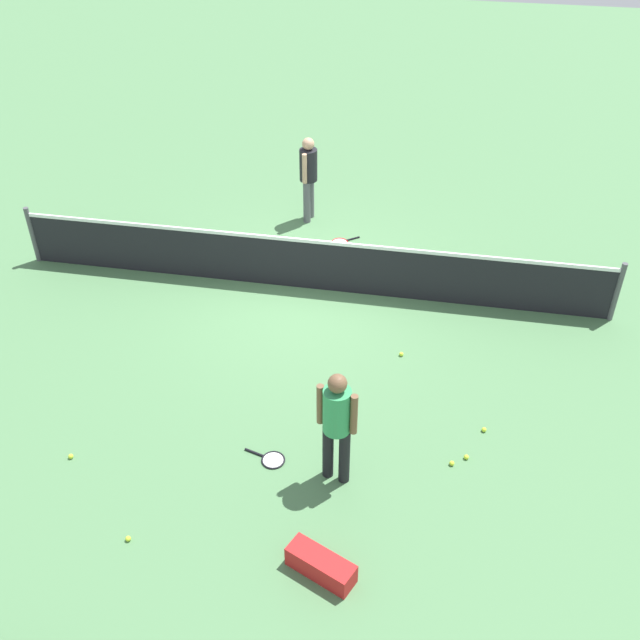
{
  "coord_description": "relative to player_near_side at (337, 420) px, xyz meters",
  "views": [
    {
      "loc": [
        2.09,
        -10.39,
        7.29
      ],
      "look_at": [
        0.58,
        -2.05,
        0.9
      ],
      "focal_mm": 41.84,
      "sensor_mm": 36.0,
      "label": 1
    }
  ],
  "objects": [
    {
      "name": "ground_plane",
      "position": [
        -1.15,
        4.1,
        -1.01
      ],
      "size": [
        40.0,
        40.0,
        0.0
      ],
      "primitive_type": "plane",
      "color": "#4C7A4C"
    },
    {
      "name": "court_net",
      "position": [
        -1.15,
        4.1,
        -0.51
      ],
      "size": [
        10.09,
        0.09,
        1.07
      ],
      "color": "#4C4C51",
      "rests_on": "ground_plane"
    },
    {
      "name": "player_near_side",
      "position": [
        0.0,
        0.0,
        0.0
      ],
      "size": [
        0.53,
        0.41,
        1.7
      ],
      "color": "black",
      "rests_on": "ground_plane"
    },
    {
      "name": "player_far_side",
      "position": [
        -1.6,
        6.47,
        0.0
      ],
      "size": [
        0.39,
        0.53,
        1.7
      ],
      "color": "#595960",
      "rests_on": "ground_plane"
    },
    {
      "name": "tennis_racket_near_player",
      "position": [
        -0.87,
        0.13,
        -1.0
      ],
      "size": [
        0.61,
        0.39,
        0.03
      ],
      "color": "black",
      "rests_on": "ground_plane"
    },
    {
      "name": "tennis_racket_far_player",
      "position": [
        -0.84,
        5.69,
        -1.0
      ],
      "size": [
        0.57,
        0.49,
        0.03
      ],
      "color": "red",
      "rests_on": "ground_plane"
    },
    {
      "name": "tennis_ball_near_player",
      "position": [
        -3.45,
        -0.31,
        -0.98
      ],
      "size": [
        0.07,
        0.07,
        0.07
      ],
      "primitive_type": "sphere",
      "color": "#C6E033",
      "rests_on": "ground_plane"
    },
    {
      "name": "tennis_ball_by_net",
      "position": [
        1.85,
        1.15,
        -0.98
      ],
      "size": [
        0.07,
        0.07,
        0.07
      ],
      "primitive_type": "sphere",
      "color": "#C6E033",
      "rests_on": "ground_plane"
    },
    {
      "name": "tennis_ball_midcourt",
      "position": [
        -2.22,
        -1.39,
        -0.98
      ],
      "size": [
        0.07,
        0.07,
        0.07
      ],
      "primitive_type": "sphere",
      "color": "#C6E033",
      "rests_on": "ground_plane"
    },
    {
      "name": "tennis_ball_baseline",
      "position": [
        1.62,
        0.6,
        -0.98
      ],
      "size": [
        0.07,
        0.07,
        0.07
      ],
      "primitive_type": "sphere",
      "color": "#C6E033",
      "rests_on": "ground_plane"
    },
    {
      "name": "tennis_ball_stray_left",
      "position": [
        0.6,
        2.55,
        -0.98
      ],
      "size": [
        0.07,
        0.07,
        0.07
      ],
      "primitive_type": "sphere",
      "color": "#C6E033",
      "rests_on": "ground_plane"
    },
    {
      "name": "tennis_ball_stray_right",
      "position": [
        1.44,
        0.46,
        -0.98
      ],
      "size": [
        0.07,
        0.07,
        0.07
      ],
      "primitive_type": "sphere",
      "color": "#C6E033",
      "rests_on": "ground_plane"
    },
    {
      "name": "equipment_bag",
      "position": [
        0.03,
        -1.4,
        -0.87
      ],
      "size": [
        0.84,
        0.58,
        0.28
      ],
      "color": "#B21E1E",
      "rests_on": "ground_plane"
    }
  ]
}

